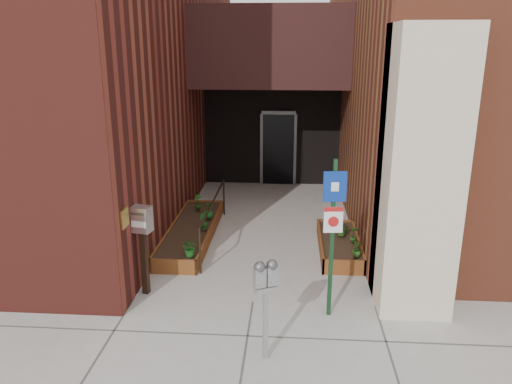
# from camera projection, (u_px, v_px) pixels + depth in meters

# --- Properties ---
(ground) EXTENTS (80.00, 80.00, 0.00)m
(ground) POSITION_uv_depth(u_px,v_px,m) (253.00, 302.00, 8.25)
(ground) COLOR #9E9991
(ground) RESTS_ON ground
(architecture) EXTENTS (20.00, 14.60, 10.00)m
(architecture) POSITION_uv_depth(u_px,v_px,m) (266.00, 9.00, 13.41)
(architecture) COLOR maroon
(architecture) RESTS_ON ground
(planter_left) EXTENTS (0.90, 3.60, 0.30)m
(planter_left) POSITION_uv_depth(u_px,v_px,m) (192.00, 232.00, 10.90)
(planter_left) COLOR brown
(planter_left) RESTS_ON ground
(planter_right) EXTENTS (0.80, 2.20, 0.30)m
(planter_right) POSITION_uv_depth(u_px,v_px,m) (339.00, 245.00, 10.20)
(planter_right) COLOR brown
(planter_right) RESTS_ON ground
(handrail) EXTENTS (0.04, 3.34, 0.90)m
(handrail) POSITION_uv_depth(u_px,v_px,m) (213.00, 207.00, 10.64)
(handrail) COLOR black
(handrail) RESTS_ON ground
(parking_meter) EXTENTS (0.33, 0.24, 1.45)m
(parking_meter) POSITION_uv_depth(u_px,v_px,m) (266.00, 284.00, 6.47)
(parking_meter) COLOR #9B9B9D
(parking_meter) RESTS_ON ground
(sign_post) EXTENTS (0.34, 0.10, 2.51)m
(sign_post) POSITION_uv_depth(u_px,v_px,m) (333.00, 223.00, 7.42)
(sign_post) COLOR #13351A
(sign_post) RESTS_ON ground
(payment_dropbox) EXTENTS (0.35, 0.29, 1.56)m
(payment_dropbox) POSITION_uv_depth(u_px,v_px,m) (142.00, 232.00, 8.23)
(payment_dropbox) COLOR black
(payment_dropbox) RESTS_ON ground
(shrub_left_a) EXTENTS (0.42, 0.42, 0.34)m
(shrub_left_a) POSITION_uv_depth(u_px,v_px,m) (190.00, 247.00, 9.25)
(shrub_left_a) COLOR #175017
(shrub_left_a) RESTS_ON planter_left
(shrub_left_b) EXTENTS (0.27, 0.27, 0.34)m
(shrub_left_b) POSITION_uv_depth(u_px,v_px,m) (203.00, 222.00, 10.58)
(shrub_left_b) COLOR #185418
(shrub_left_b) RESTS_ON planter_left
(shrub_left_c) EXTENTS (0.28, 0.28, 0.37)m
(shrub_left_c) POSITION_uv_depth(u_px,v_px,m) (209.00, 210.00, 11.26)
(shrub_left_c) COLOR #1B601F
(shrub_left_c) RESTS_ON planter_left
(shrub_left_d) EXTENTS (0.30, 0.30, 0.41)m
(shrub_left_d) POSITION_uv_depth(u_px,v_px,m) (198.00, 202.00, 11.78)
(shrub_left_d) COLOR #245719
(shrub_left_d) RESTS_ON planter_left
(shrub_right_a) EXTENTS (0.23, 0.23, 0.29)m
(shrub_right_a) POSITION_uv_depth(u_px,v_px,m) (357.00, 249.00, 9.24)
(shrub_right_a) COLOR #2D621C
(shrub_right_a) RESTS_ON planter_right
(shrub_right_b) EXTENTS (0.25, 0.25, 0.36)m
(shrub_right_b) POSITION_uv_depth(u_px,v_px,m) (354.00, 234.00, 9.85)
(shrub_right_b) COLOR #235317
(shrub_right_b) RESTS_ON planter_right
(shrub_right_c) EXTENTS (0.47, 0.47, 0.37)m
(shrub_right_c) POSITION_uv_depth(u_px,v_px,m) (341.00, 227.00, 10.22)
(shrub_right_c) COLOR #245418
(shrub_right_c) RESTS_ON planter_right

